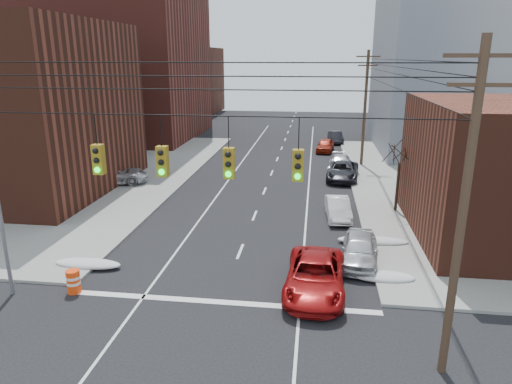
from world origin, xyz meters
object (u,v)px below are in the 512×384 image
(parked_car_b, at_px, (338,208))
(parked_car_e, at_px, (325,145))
(red_pickup, at_px, (315,276))
(lot_car_d, at_px, (48,170))
(lot_car_c, at_px, (55,178))
(construction_barrel, at_px, (73,281))
(parked_car_c, at_px, (343,171))
(lot_car_a, at_px, (63,187))
(parked_car_a, at_px, (360,249))
(parked_car_d, at_px, (340,164))
(lot_car_b, at_px, (114,174))
(parked_car_f, at_px, (335,137))

(parked_car_b, distance_m, parked_car_e, 22.44)
(red_pickup, height_order, lot_car_d, red_pickup)
(lot_car_c, relative_size, lot_car_d, 1.25)
(parked_car_b, height_order, construction_barrel, parked_car_b)
(parked_car_b, bearing_deg, construction_barrel, -140.59)
(red_pickup, relative_size, parked_car_c, 1.03)
(parked_car_c, xyz_separation_m, lot_car_d, (-25.78, -3.01, 0.03))
(parked_car_c, xyz_separation_m, lot_car_a, (-21.58, -7.98, 0.02))
(lot_car_c, bearing_deg, construction_barrel, -149.67)
(parked_car_a, xyz_separation_m, parked_car_d, (-0.12, 20.11, -0.05))
(parked_car_a, relative_size, lot_car_c, 0.95)
(red_pickup, bearing_deg, parked_car_b, 84.21)
(parked_car_d, distance_m, parked_car_e, 9.24)
(parked_car_a, distance_m, lot_car_c, 26.11)
(red_pickup, bearing_deg, parked_car_d, 87.05)
(lot_car_d, bearing_deg, parked_car_d, -82.77)
(parked_car_c, bearing_deg, lot_car_c, -159.67)
(red_pickup, height_order, lot_car_b, lot_car_b)
(parked_car_e, xyz_separation_m, parked_car_f, (1.35, 5.82, -0.02))
(parked_car_a, relative_size, parked_car_d, 0.91)
(lot_car_d, bearing_deg, lot_car_a, -145.87)
(lot_car_b, bearing_deg, lot_car_d, 63.28)
(parked_car_b, distance_m, lot_car_a, 20.88)
(parked_car_e, xyz_separation_m, lot_car_d, (-24.43, -15.22, 0.07))
(lot_car_a, height_order, lot_car_c, lot_car_c)
(parked_car_c, relative_size, lot_car_b, 1.00)
(lot_car_d, relative_size, construction_barrel, 3.50)
(red_pickup, distance_m, lot_car_b, 23.30)
(parked_car_a, height_order, parked_car_c, parked_car_a)
(parked_car_c, xyz_separation_m, parked_car_d, (-0.12, 3.05, -0.04))
(parked_car_f, relative_size, lot_car_b, 0.78)
(parked_car_a, xyz_separation_m, parked_car_f, (0.00, 35.09, -0.07))
(parked_car_e, bearing_deg, parked_car_d, -74.50)
(red_pickup, height_order, lot_car_c, red_pickup)
(parked_car_b, xyz_separation_m, parked_car_e, (-0.53, 22.43, 0.04))
(parked_car_e, relative_size, lot_car_d, 1.12)
(parked_car_a, xyz_separation_m, parked_car_b, (-0.82, 6.84, -0.09))
(lot_car_b, bearing_deg, parked_car_b, -123.66)
(parked_car_d, relative_size, lot_car_c, 1.05)
(parked_car_f, relative_size, lot_car_a, 1.11)
(parked_car_f, bearing_deg, red_pickup, -99.54)
(parked_car_d, relative_size, lot_car_a, 1.30)
(lot_car_a, xyz_separation_m, lot_car_b, (2.49, 3.67, 0.13))
(parked_car_c, xyz_separation_m, lot_car_b, (-19.09, -4.31, 0.15))
(parked_car_c, distance_m, parked_car_d, 3.05)
(parked_car_a, xyz_separation_m, lot_car_c, (-23.55, 11.28, 0.07))
(lot_car_d, xyz_separation_m, construction_barrel, (12.59, -18.92, -0.24))
(red_pickup, bearing_deg, parked_car_c, 85.94)
(parked_car_d, bearing_deg, lot_car_c, -153.46)
(red_pickup, xyz_separation_m, parked_car_a, (2.27, 3.37, -0.01))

